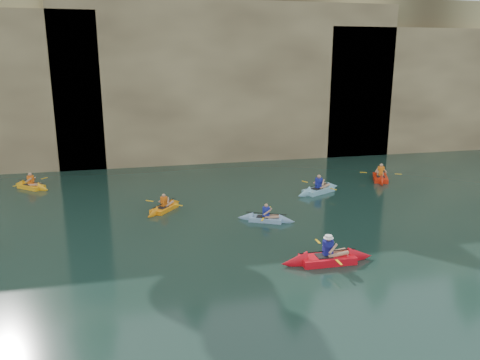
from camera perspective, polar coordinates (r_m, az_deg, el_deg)
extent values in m
plane|color=black|center=(13.87, 12.43, -16.96)|extent=(160.00, 160.00, 0.00)
cube|color=tan|center=(40.92, -6.05, 12.78)|extent=(70.00, 16.00, 12.00)
cube|color=tan|center=(34.01, -0.90, 12.02)|extent=(24.00, 2.40, 11.40)
cube|color=tan|center=(43.12, 26.46, 10.02)|extent=(26.00, 2.40, 9.84)
cube|color=black|center=(32.99, -10.87, 4.52)|extent=(3.50, 1.00, 3.20)
cube|color=black|center=(36.33, 11.84, 6.41)|extent=(5.00, 1.00, 4.50)
cube|color=red|center=(17.48, 10.61, -9.41)|extent=(2.72, 0.90, 0.31)
cone|color=red|center=(17.98, 14.39, -8.93)|extent=(0.97, 0.83, 0.81)
cone|color=red|center=(17.05, 6.61, -9.88)|extent=(0.97, 0.83, 0.81)
cube|color=black|center=(17.37, 10.17, -9.10)|extent=(0.56, 0.52, 0.04)
cube|color=navy|center=(17.31, 10.67, -8.14)|extent=(0.35, 0.23, 0.51)
sphere|color=tan|center=(17.18, 10.73, -7.00)|extent=(0.21, 0.21, 0.21)
cylinder|color=black|center=(17.36, 10.65, -8.53)|extent=(2.15, 0.08, 0.04)
cube|color=yellow|center=(18.19, 9.46, -7.38)|extent=(0.09, 0.42, 0.02)
cube|color=yellow|center=(16.55, 11.97, -9.79)|extent=(0.09, 0.42, 0.02)
cylinder|color=white|center=(17.16, 10.74, -6.88)|extent=(0.37, 0.37, 0.10)
cube|color=orange|center=(23.18, -9.23, -3.40)|extent=(1.85, 2.09, 0.23)
cone|color=orange|center=(23.99, -7.89, -2.73)|extent=(0.97, 0.99, 0.64)
cone|color=orange|center=(22.40, -10.66, -4.10)|extent=(0.97, 0.99, 0.64)
cube|color=black|center=(23.04, -9.44, -3.29)|extent=(0.65, 0.68, 0.04)
cube|color=orange|center=(23.09, -9.26, -2.61)|extent=(0.33, 0.34, 0.43)
sphere|color=tan|center=(23.00, -9.29, -1.87)|extent=(0.18, 0.18, 0.18)
cylinder|color=black|center=(23.11, -9.25, -2.79)|extent=(1.20, 1.51, 0.04)
cube|color=yellow|center=(23.57, -10.96, -2.52)|extent=(0.38, 0.32, 0.02)
cube|color=yellow|center=(22.66, -7.47, -3.07)|extent=(0.38, 0.32, 0.02)
cube|color=#7CA7CF|center=(21.42, 3.19, -4.74)|extent=(2.12, 1.51, 0.23)
cone|color=#7CA7CF|center=(21.28, 5.75, -4.92)|extent=(0.93, 0.89, 0.63)
cone|color=#7CA7CF|center=(21.60, 0.67, -4.55)|extent=(0.93, 0.89, 0.63)
cube|color=black|center=(21.41, 2.80, -4.50)|extent=(0.67, 0.60, 0.04)
cube|color=#1C279B|center=(21.31, 3.20, -3.90)|extent=(0.34, 0.30, 0.42)
sphere|color=tan|center=(21.22, 3.22, -3.12)|extent=(0.18, 0.18, 0.18)
cylinder|color=black|center=(21.33, 3.20, -4.09)|extent=(1.68, 0.88, 0.04)
cube|color=yellow|center=(22.12, 3.59, -3.42)|extent=(0.26, 0.41, 0.02)
cube|color=yellow|center=(20.56, 2.79, -4.82)|extent=(0.26, 0.41, 0.02)
cube|color=red|center=(29.91, 16.74, 0.28)|extent=(1.87, 2.74, 0.28)
cone|color=red|center=(31.12, 16.58, 0.83)|extent=(1.10, 1.18, 0.77)
cone|color=red|center=(28.70, 16.92, -0.32)|extent=(1.10, 1.18, 0.77)
cube|color=black|center=(29.74, 16.78, 0.42)|extent=(0.67, 0.70, 0.04)
cube|color=orange|center=(29.82, 16.80, 1.04)|extent=(0.35, 0.41, 0.51)
sphere|color=tan|center=(29.74, 16.85, 1.73)|extent=(0.21, 0.21, 0.21)
cylinder|color=black|center=(29.84, 16.78, 0.80)|extent=(1.02, 2.05, 0.04)
cube|color=yellow|center=(29.77, 14.81, 0.91)|extent=(0.41, 0.26, 0.02)
cube|color=yellow|center=(29.95, 18.74, 0.70)|extent=(0.41, 0.26, 0.02)
cube|color=#FFAD15|center=(29.30, -24.09, -0.70)|extent=(2.09, 1.98, 0.25)
cone|color=#FFAD15|center=(28.51, -22.84, -0.96)|extent=(1.03, 1.02, 0.69)
cone|color=#FFAD15|center=(30.09, -25.29, -0.45)|extent=(1.03, 1.02, 0.69)
cube|color=black|center=(29.39, -24.29, -0.48)|extent=(0.70, 0.69, 0.04)
cube|color=orange|center=(29.21, -24.17, -0.01)|extent=(0.37, 0.36, 0.46)
sphere|color=tan|center=(29.14, -24.23, 0.63)|extent=(0.19, 0.19, 0.19)
cylinder|color=black|center=(29.23, -24.15, -0.19)|extent=(1.55, 1.40, 0.04)
cube|color=yellow|center=(29.78, -22.76, 0.20)|extent=(0.34, 0.37, 0.02)
cube|color=yellow|center=(28.70, -25.59, -0.60)|extent=(0.34, 0.37, 0.02)
cube|color=#7EBED4|center=(26.27, 9.54, -1.22)|extent=(2.64, 1.85, 0.28)
cone|color=#7EBED4|center=(27.17, 11.19, -0.77)|extent=(1.15, 1.08, 0.76)
cone|color=#7EBED4|center=(25.40, 7.77, -1.70)|extent=(1.15, 1.08, 0.76)
cube|color=black|center=(26.13, 9.34, -1.05)|extent=(0.70, 0.67, 0.04)
cube|color=navy|center=(26.17, 9.58, -0.37)|extent=(0.41, 0.35, 0.51)
sphere|color=tan|center=(26.08, 9.61, 0.41)|extent=(0.21, 0.21, 0.21)
cylinder|color=black|center=(26.20, 9.57, -0.63)|extent=(2.03, 1.03, 0.04)
cube|color=yellow|center=(26.85, 7.91, -0.20)|extent=(0.26, 0.41, 0.02)
cube|color=yellow|center=(25.57, 11.31, -1.09)|extent=(0.26, 0.41, 0.02)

